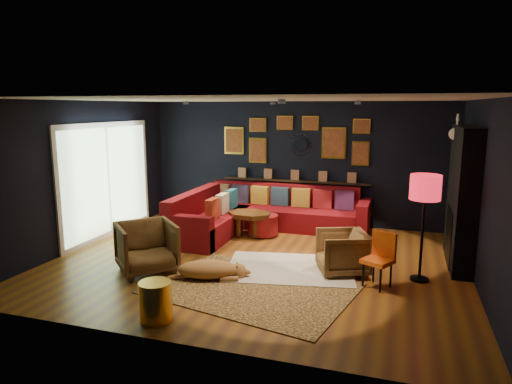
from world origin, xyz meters
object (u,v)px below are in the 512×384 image
(gold_stool, at_px, (156,301))
(floor_lamp, at_px, (425,192))
(sectional, at_px, (255,215))
(coffee_table, at_px, (249,217))
(orange_chair, at_px, (380,255))
(pouf, at_px, (263,225))
(armchair_left, at_px, (147,245))
(armchair_right, at_px, (342,250))
(dog, at_px, (208,266))

(gold_stool, xyz_separation_m, floor_lamp, (3.00, 2.30, 1.07))
(sectional, height_order, floor_lamp, floor_lamp)
(coffee_table, height_order, orange_chair, orange_chair)
(pouf, xyz_separation_m, gold_stool, (-0.14, -3.85, 0.02))
(armchair_left, height_order, armchair_right, armchair_left)
(pouf, height_order, dog, pouf)
(sectional, relative_size, pouf, 5.78)
(floor_lamp, relative_size, dog, 1.29)
(coffee_table, xyz_separation_m, dog, (0.15, -2.35, -0.18))
(armchair_right, height_order, dog, armchair_right)
(sectional, bearing_deg, armchair_right, -43.70)
(sectional, distance_m, armchair_right, 2.76)
(armchair_left, bearing_deg, gold_stool, -100.81)
(armchair_right, bearing_deg, armchair_left, -95.01)
(coffee_table, distance_m, dog, 2.36)
(sectional, distance_m, pouf, 0.41)
(pouf, distance_m, armchair_left, 2.69)
(coffee_table, distance_m, floor_lamp, 3.54)
(orange_chair, bearing_deg, floor_lamp, 63.54)
(orange_chair, height_order, floor_lamp, floor_lamp)
(sectional, xyz_separation_m, orange_chair, (2.56, -2.25, 0.13))
(pouf, relative_size, armchair_left, 0.70)
(armchair_right, height_order, floor_lamp, floor_lamp)
(armchair_right, distance_m, dog, 2.03)
(pouf, relative_size, dog, 0.49)
(orange_chair, distance_m, dog, 2.47)
(coffee_table, bearing_deg, armchair_left, -110.37)
(pouf, bearing_deg, sectional, 129.82)
(pouf, height_order, floor_lamp, floor_lamp)
(gold_stool, height_order, floor_lamp, floor_lamp)
(coffee_table, xyz_separation_m, orange_chair, (2.55, -1.84, 0.07))
(armchair_left, height_order, dog, armchair_left)
(pouf, bearing_deg, armchair_right, -42.60)
(coffee_table, xyz_separation_m, armchair_right, (1.98, -1.49, -0.02))
(dog, bearing_deg, floor_lamp, -1.10)
(dog, bearing_deg, pouf, 69.64)
(armchair_left, distance_m, floor_lamp, 4.16)
(armchair_right, xyz_separation_m, floor_lamp, (1.12, 0.05, 0.95))
(gold_stool, bearing_deg, orange_chair, 37.88)
(orange_chair, xyz_separation_m, dog, (-2.40, -0.51, -0.25))
(armchair_left, bearing_deg, pouf, 20.37)
(floor_lamp, bearing_deg, pouf, 151.52)
(floor_lamp, distance_m, dog, 3.28)
(sectional, xyz_separation_m, armchair_right, (2.00, -1.91, 0.04))
(sectional, distance_m, armchair_left, 2.88)
(orange_chair, bearing_deg, sectional, 166.60)
(sectional, height_order, armchair_left, sectional)
(armchair_left, bearing_deg, floor_lamp, -32.56)
(sectional, bearing_deg, orange_chair, -41.31)
(floor_lamp, bearing_deg, sectional, 149.17)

